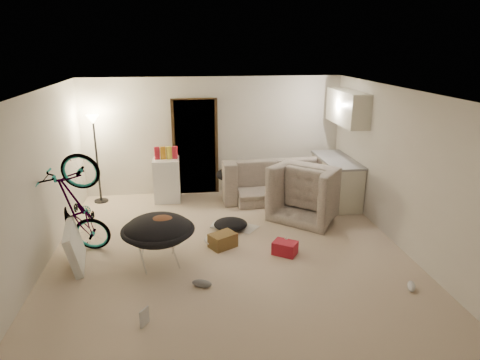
{
  "coord_description": "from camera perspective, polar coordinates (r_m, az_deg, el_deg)",
  "views": [
    {
      "loc": [
        -0.65,
        -6.02,
        3.16
      ],
      "look_at": [
        0.25,
        0.6,
        1.01
      ],
      "focal_mm": 32.0,
      "sensor_mm": 36.0,
      "label": 1
    }
  ],
  "objects": [
    {
      "name": "floor",
      "position": [
        6.84,
        -1.4,
        -9.78
      ],
      "size": [
        5.5,
        6.0,
        0.02
      ],
      "primitive_type": "cube",
      "color": "beige",
      "rests_on": "ground"
    },
    {
      "name": "ceiling",
      "position": [
        6.09,
        -1.58,
        11.71
      ],
      "size": [
        5.5,
        6.0,
        0.02
      ],
      "primitive_type": "cube",
      "color": "white",
      "rests_on": "wall_back"
    },
    {
      "name": "wall_back",
      "position": [
        9.26,
        -3.54,
        5.89
      ],
      "size": [
        5.5,
        0.02,
        2.5
      ],
      "primitive_type": "cube",
      "color": "silver",
      "rests_on": "floor"
    },
    {
      "name": "wall_front",
      "position": [
        3.63,
        3.92,
        -13.96
      ],
      "size": [
        5.5,
        0.02,
        2.5
      ],
      "primitive_type": "cube",
      "color": "silver",
      "rests_on": "floor"
    },
    {
      "name": "wall_left",
      "position": [
        6.66,
        -25.8,
        -0.65
      ],
      "size": [
        0.02,
        6.0,
        2.5
      ],
      "primitive_type": "cube",
      "color": "silver",
      "rests_on": "floor"
    },
    {
      "name": "wall_right",
      "position": [
        7.18,
        20.98,
        1.21
      ],
      "size": [
        0.02,
        6.0,
        2.5
      ],
      "primitive_type": "cube",
      "color": "silver",
      "rests_on": "floor"
    },
    {
      "name": "doorway",
      "position": [
        9.25,
        -5.97,
        4.36
      ],
      "size": [
        0.85,
        0.1,
        2.04
      ],
      "primitive_type": "cube",
      "color": "black",
      "rests_on": "floor"
    },
    {
      "name": "door_trim",
      "position": [
        9.22,
        -5.97,
        4.31
      ],
      "size": [
        0.97,
        0.04,
        2.1
      ],
      "primitive_type": "cube",
      "color": "#372513",
      "rests_on": "floor"
    },
    {
      "name": "floor_lamp",
      "position": [
        9.04,
        -18.78,
        5.06
      ],
      "size": [
        0.28,
        0.28,
        1.81
      ],
      "color": "black",
      "rests_on": "floor"
    },
    {
      "name": "kitchen_counter",
      "position": [
        9.02,
        12.65,
        -0.17
      ],
      "size": [
        0.6,
        1.5,
        0.88
      ],
      "primitive_type": "cube",
      "color": "beige",
      "rests_on": "floor"
    },
    {
      "name": "counter_top",
      "position": [
        8.89,
        12.85,
        2.65
      ],
      "size": [
        0.64,
        1.54,
        0.04
      ],
      "primitive_type": "cube",
      "color": "gray",
      "rests_on": "kitchen_counter"
    },
    {
      "name": "kitchen_uppers",
      "position": [
        8.73,
        14.14,
        9.34
      ],
      "size": [
        0.38,
        1.4,
        0.65
      ],
      "primitive_type": "cube",
      "color": "beige",
      "rests_on": "wall_right"
    },
    {
      "name": "sofa",
      "position": [
        9.13,
        4.55,
        -0.29
      ],
      "size": [
        2.29,
        0.99,
        0.66
      ],
      "primitive_type": "imported",
      "rotation": [
        0.0,
        0.0,
        3.19
      ],
      "color": "#3E473F",
      "rests_on": "floor"
    },
    {
      "name": "armchair",
      "position": [
        8.25,
        9.57,
        -2.08
      ],
      "size": [
        1.57,
        1.56,
        0.77
      ],
      "primitive_type": "imported",
      "rotation": [
        0.0,
        0.0,
        2.42
      ],
      "color": "#3E473F",
      "rests_on": "floor"
    },
    {
      "name": "bicycle",
      "position": [
        7.11,
        -20.6,
        -5.86
      ],
      "size": [
        1.76,
        0.94,
        0.97
      ],
      "primitive_type": "imported",
      "rotation": [
        0.0,
        -0.17,
        1.44
      ],
      "color": "black",
      "rests_on": "floor"
    },
    {
      "name": "book_asset",
      "position": [
        5.35,
        -13.11,
        -18.74
      ],
      "size": [
        0.28,
        0.26,
        0.02
      ],
      "primitive_type": "imported",
      "rotation": [
        0.0,
        0.0,
        0.95
      ],
      "color": "#A81928",
      "rests_on": "floor"
    },
    {
      "name": "mini_fridge",
      "position": [
        9.0,
        -9.71,
        0.03
      ],
      "size": [
        0.53,
        0.53,
        0.9
      ],
      "primitive_type": "cube",
      "rotation": [
        0.0,
        0.0,
        -0.01
      ],
      "color": "white",
      "rests_on": "floor"
    },
    {
      "name": "snack_box_0",
      "position": [
        8.86,
        -11.0,
        3.39
      ],
      "size": [
        0.11,
        0.09,
        0.3
      ],
      "primitive_type": "cube",
      "rotation": [
        0.0,
        0.0,
        0.23
      ],
      "color": "#A81928",
      "rests_on": "mini_fridge"
    },
    {
      "name": "snack_box_1",
      "position": [
        8.85,
        -10.22,
        3.42
      ],
      "size": [
        0.11,
        0.09,
        0.3
      ],
      "primitive_type": "cube",
      "rotation": [
        0.0,
        0.0,
        0.2
      ],
      "color": "#C07918",
      "rests_on": "mini_fridge"
    },
    {
      "name": "snack_box_2",
      "position": [
        8.85,
        -9.44,
        3.46
      ],
      "size": [
        0.12,
        0.1,
        0.3
      ],
      "primitive_type": "cube",
      "rotation": [
        0.0,
        0.0,
        0.34
      ],
      "color": "yellow",
      "rests_on": "mini_fridge"
    },
    {
      "name": "snack_box_3",
      "position": [
        8.84,
        -8.66,
        3.49
      ],
      "size": [
        0.11,
        0.09,
        0.3
      ],
      "primitive_type": "cube",
      "rotation": [
        0.0,
        0.0,
        -0.24
      ],
      "color": "#A81928",
      "rests_on": "mini_fridge"
    },
    {
      "name": "saucer_chair",
      "position": [
        6.44,
        -10.83,
        -7.36
      ],
      "size": [
        1.07,
        1.07,
        0.76
      ],
      "color": "silver",
      "rests_on": "floor"
    },
    {
      "name": "hoodie",
      "position": [
        6.32,
        -10.5,
        -5.72
      ],
      "size": [
        0.58,
        0.54,
        0.22
      ],
      "primitive_type": "ellipsoid",
      "rotation": [
        0.0,
        0.0,
        0.33
      ],
      "color": "#59311E",
      "rests_on": "saucer_chair"
    },
    {
      "name": "sofa_drape",
      "position": [
        8.92,
        -1.4,
        0.74
      ],
      "size": [
        0.58,
        0.48,
        0.28
      ],
      "primitive_type": "ellipsoid",
      "rotation": [
        0.0,
        0.0,
        0.04
      ],
      "color": "black",
      "rests_on": "sofa"
    },
    {
      "name": "tv_box",
      "position": [
        6.81,
        -21.18,
        -8.29
      ],
      "size": [
        0.38,
        0.94,
        0.61
      ],
      "primitive_type": "cube",
      "rotation": [
        0.0,
        -0.21,
        0.17
      ],
      "color": "silver",
      "rests_on": "floor"
    },
    {
      "name": "drink_case_a",
      "position": [
        6.98,
        -2.31,
        -8.04
      ],
      "size": [
        0.5,
        0.46,
        0.23
      ],
      "primitive_type": "cube",
      "rotation": [
        0.0,
        0.0,
        0.53
      ],
      "color": "brown",
      "rests_on": "floor"
    },
    {
      "name": "drink_case_b",
      "position": [
        6.8,
        6.02,
        -8.99
      ],
      "size": [
        0.44,
        0.42,
        0.21
      ],
      "primitive_type": "cube",
      "rotation": [
        0.0,
        0.0,
        -0.59
      ],
      "color": "#A81928",
      "rests_on": "floor"
    },
    {
      "name": "juicer",
      "position": [
        6.9,
        6.16,
        -8.58
      ],
      "size": [
        0.17,
        0.17,
        0.25
      ],
      "color": "white",
      "rests_on": "floor"
    },
    {
      "name": "newspaper",
      "position": [
        7.72,
        0.3,
        -6.29
      ],
      "size": [
        0.65,
        0.63,
        0.01
      ],
      "primitive_type": "cube",
      "rotation": [
        0.0,
        0.0,
        0.88
      ],
      "color": "silver",
      "rests_on": "floor"
    },
    {
      "name": "book_blue",
      "position": [
        7.22,
        -3.11,
        -8.02
      ],
      "size": [
        0.33,
        0.36,
        0.03
      ],
      "primitive_type": "cube",
      "rotation": [
        0.0,
        0.0,
        0.55
      ],
      "color": "#2D54A3",
      "rests_on": "floor"
    },
    {
      "name": "book_white",
      "position": [
        7.79,
        -2.94,
        -6.0
      ],
      "size": [
        0.31,
        0.35,
        0.03
      ],
      "primitive_type": "cube",
      "rotation": [
        0.0,
        0.0,
        -0.39
      ],
      "color": "silver",
      "rests_on": "floor"
    },
    {
      "name": "shoe_1",
      "position": [
        9.14,
        -0.68,
        -2.08
      ],
      "size": [
        0.27,
        0.18,
        0.09
      ],
      "primitive_type": "ellipsoid",
      "rotation": [
        0.0,
        0.0,
        -0.33
      ],
      "color": "slate",
      "rests_on": "floor"
    },
    {
      "name": "shoe_3",
      "position": [
        5.97,
        -5.1,
        -13.59
      ],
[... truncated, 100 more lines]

